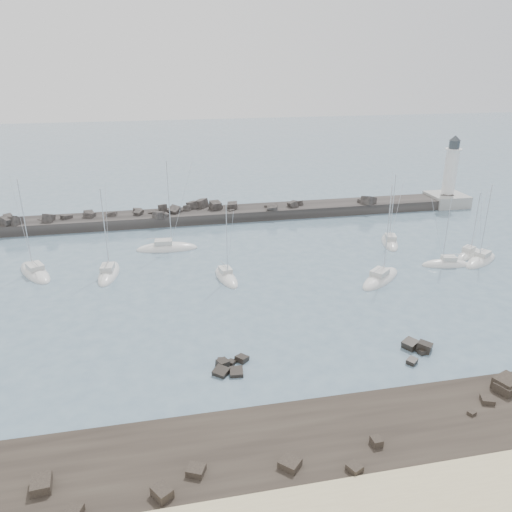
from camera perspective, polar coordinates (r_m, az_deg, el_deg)
The scene contains 15 objects.
ground at distance 57.88m, azimuth 0.13°, elevation -6.91°, with size 400.00×400.00×0.00m, color slate.
rock_shelf at distance 40.65m, azimuth 7.47°, elevation -21.48°, with size 140.00×12.00×1.80m.
rock_cluster_near at distance 48.97m, azimuth -3.05°, elevation -12.59°, with size 4.02×3.64×1.17m.
rock_cluster_far at distance 54.16m, azimuth 17.92°, elevation -10.00°, with size 4.09×4.23×1.56m.
breakwater at distance 91.92m, azimuth -9.80°, elevation 4.04°, with size 115.00×7.40×4.98m.
lighthouse at distance 107.72m, azimuth 21.07°, elevation 7.04°, with size 7.00×7.00×14.60m.
sailboat_1 at distance 75.20m, azimuth -23.91°, elevation -1.79°, with size 6.75×9.30×14.20m.
sailboat_3 at distance 71.36m, azimuth -16.47°, elevation -1.98°, with size 3.50×8.38×12.93m.
sailboat_4 at distance 78.74m, azimuth -10.14°, elevation 0.84°, with size 9.62×3.54×14.80m.
sailboat_5 at distance 67.47m, azimuth -3.41°, elevation -2.48°, with size 3.41×7.48×11.45m.
sailboat_6 at distance 68.92m, azimuth 14.02°, elevation -2.58°, with size 8.57×7.68×13.90m.
sailboat_7 at distance 76.48m, azimuth 20.85°, elevation -0.94°, with size 7.12×3.25×10.97m.
sailboat_8 at distance 82.78m, azimuth 15.03°, elevation 1.47°, with size 4.38×7.92×12.10m.
sailboat_9 at distance 79.84m, azimuth 24.29°, elevation -0.52°, with size 8.07×6.18×12.57m.
sailboat_10 at distance 81.56m, azimuth 23.12°, elevation 0.12°, with size 6.57×5.20×10.53m.
Camera 1 is at (-10.44, -49.73, 27.72)m, focal length 35.00 mm.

